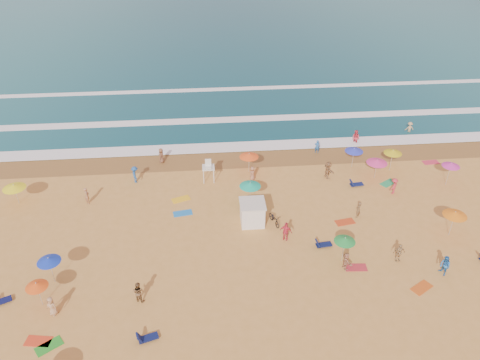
{
  "coord_description": "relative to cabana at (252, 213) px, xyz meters",
  "views": [
    {
      "loc": [
        -6.0,
        -30.87,
        25.63
      ],
      "look_at": [
        -2.8,
        6.0,
        1.5
      ],
      "focal_mm": 35.0,
      "sensor_mm": 36.0,
      "label": 1
    }
  ],
  "objects": [
    {
      "name": "lifeguard_stand",
      "position": [
        -3.59,
        7.1,
        0.05
      ],
      "size": [
        1.2,
        1.2,
        2.1
      ],
      "primitive_type": null,
      "color": "white",
      "rests_on": "ground"
    },
    {
      "name": "ground",
      "position": [
        2.12,
        -1.38,
        -1.0
      ],
      "size": [
        220.0,
        220.0,
        0.0
      ],
      "primitive_type": "plane",
      "color": "gold",
      "rests_on": "ground"
    },
    {
      "name": "bicycle",
      "position": [
        1.9,
        -0.3,
        -0.5
      ],
      "size": [
        1.21,
        2.03,
        1.01
      ],
      "primitive_type": "imported",
      "rotation": [
        0.0,
        0.0,
        0.3
      ],
      "color": "black",
      "rests_on": "ground"
    },
    {
      "name": "cabana_roof",
      "position": [
        0.0,
        0.0,
        1.06
      ],
      "size": [
        2.2,
        2.2,
        0.12
      ],
      "primitive_type": "cube",
      "color": "silver",
      "rests_on": "cabana"
    },
    {
      "name": "towels",
      "position": [
        1.97,
        -3.48,
        -0.98
      ],
      "size": [
        37.24,
        25.02,
        0.03
      ],
      "color": "red",
      "rests_on": "ground"
    },
    {
      "name": "cabana",
      "position": [
        0.0,
        0.0,
        0.0
      ],
      "size": [
        2.0,
        2.0,
        2.0
      ],
      "primitive_type": "cube",
      "color": "white",
      "rests_on": "ground"
    },
    {
      "name": "loungers",
      "position": [
        10.17,
        -5.15,
        -0.83
      ],
      "size": [
        54.15,
        20.52,
        0.34
      ],
      "color": "#0F134B",
      "rests_on": "ground"
    },
    {
      "name": "beachgoers",
      "position": [
        4.23,
        3.05,
        -0.2
      ],
      "size": [
        36.28,
        25.24,
        2.05
      ],
      "color": "#2256A0",
      "rests_on": "ground"
    },
    {
      "name": "wet_sand",
      "position": [
        2.12,
        11.12,
        -0.99
      ],
      "size": [
        220.0,
        220.0,
        0.0
      ],
      "primitive_type": "plane",
      "color": "olive",
      "rests_on": "ground"
    },
    {
      "name": "surf_foam",
      "position": [
        2.12,
        19.94,
        -0.9
      ],
      "size": [
        200.0,
        18.7,
        0.05
      ],
      "color": "white",
      "rests_on": "ground"
    },
    {
      "name": "beach_umbrellas",
      "position": [
        1.83,
        -0.05,
        1.12
      ],
      "size": [
        59.7,
        26.23,
        0.77
      ],
      "color": "#F45414",
      "rests_on": "ground"
    },
    {
      "name": "ocean",
      "position": [
        2.12,
        82.62,
        -1.0
      ],
      "size": [
        220.0,
        140.0,
        0.18
      ],
      "primitive_type": "cube",
      "color": "#0C4756",
      "rests_on": "ground"
    }
  ]
}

